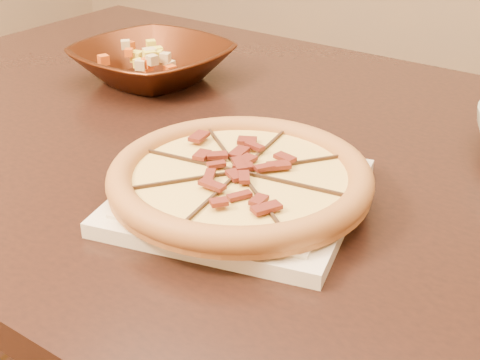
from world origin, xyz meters
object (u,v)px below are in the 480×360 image
Objects in this scene: pizza at (240,177)px; bronze_bowl at (153,63)px; dining_table at (246,196)px; plate at (240,195)px.

pizza is 1.21× the size of bronze_bowl.
plate is at bearing -63.39° from dining_table.
dining_table is 4.96× the size of pizza.
bronze_bowl is (-0.26, 0.13, 0.13)m from dining_table.
bronze_bowl is (-0.34, 0.30, 0.02)m from plate.
plate is 0.98× the size of pizza.
plate reaches higher than dining_table.
bronze_bowl reaches higher than dining_table.
bronze_bowl is (-0.34, 0.30, -0.00)m from pizza.
dining_table is at bearing -26.36° from bronze_bowl.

